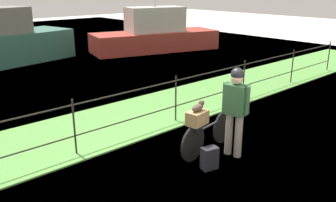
{
  "coord_description": "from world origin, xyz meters",
  "views": [
    {
      "loc": [
        -4.1,
        -3.79,
        3.07
      ],
      "look_at": [
        0.34,
        1.15,
        0.9
      ],
      "focal_mm": 38.32,
      "sensor_mm": 36.0,
      "label": 1
    }
  ],
  "objects_px": {
    "terrier_dog": "(198,107)",
    "backpack_on_paving": "(209,158)",
    "wooden_crate": "(197,118)",
    "cyclist_person": "(235,105)",
    "moored_boat_mid": "(155,35)",
    "bicycle_main": "(208,134)"
  },
  "relations": [
    {
      "from": "cyclist_person",
      "to": "moored_boat_mid",
      "type": "xyz_separation_m",
      "value": [
        6.13,
        9.56,
        -0.26
      ]
    },
    {
      "from": "cyclist_person",
      "to": "moored_boat_mid",
      "type": "distance_m",
      "value": 11.36
    },
    {
      "from": "moored_boat_mid",
      "to": "backpack_on_paving",
      "type": "bearing_deg",
      "value": -125.5
    },
    {
      "from": "cyclist_person",
      "to": "backpack_on_paving",
      "type": "xyz_separation_m",
      "value": [
        -0.73,
        -0.06,
        -0.8
      ]
    },
    {
      "from": "bicycle_main",
      "to": "cyclist_person",
      "type": "relative_size",
      "value": 1.01
    },
    {
      "from": "wooden_crate",
      "to": "moored_boat_mid",
      "type": "relative_size",
      "value": 0.06
    },
    {
      "from": "wooden_crate",
      "to": "moored_boat_mid",
      "type": "distance_m",
      "value": 11.4
    },
    {
      "from": "cyclist_person",
      "to": "backpack_on_paving",
      "type": "relative_size",
      "value": 4.21
    },
    {
      "from": "terrier_dog",
      "to": "backpack_on_paving",
      "type": "height_order",
      "value": "terrier_dog"
    },
    {
      "from": "terrier_dog",
      "to": "backpack_on_paving",
      "type": "relative_size",
      "value": 0.81
    },
    {
      "from": "moored_boat_mid",
      "to": "bicycle_main",
      "type": "bearing_deg",
      "value": -124.87
    },
    {
      "from": "wooden_crate",
      "to": "moored_boat_mid",
      "type": "bearing_deg",
      "value": 53.75
    },
    {
      "from": "wooden_crate",
      "to": "moored_boat_mid",
      "type": "height_order",
      "value": "moored_boat_mid"
    },
    {
      "from": "wooden_crate",
      "to": "terrier_dog",
      "type": "relative_size",
      "value": 1.21
    },
    {
      "from": "bicycle_main",
      "to": "wooden_crate",
      "type": "distance_m",
      "value": 0.58
    },
    {
      "from": "terrier_dog",
      "to": "moored_boat_mid",
      "type": "relative_size",
      "value": 0.05
    },
    {
      "from": "moored_boat_mid",
      "to": "wooden_crate",
      "type": "bearing_deg",
      "value": -126.25
    },
    {
      "from": "backpack_on_paving",
      "to": "wooden_crate",
      "type": "bearing_deg",
      "value": 87.4
    },
    {
      "from": "cyclist_person",
      "to": "backpack_on_paving",
      "type": "bearing_deg",
      "value": -175.1
    },
    {
      "from": "cyclist_person",
      "to": "moored_boat_mid",
      "type": "bearing_deg",
      "value": 57.31
    },
    {
      "from": "bicycle_main",
      "to": "terrier_dog",
      "type": "xyz_separation_m",
      "value": [
        -0.35,
        -0.05,
        0.65
      ]
    },
    {
      "from": "cyclist_person",
      "to": "moored_boat_mid",
      "type": "height_order",
      "value": "moored_boat_mid"
    }
  ]
}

